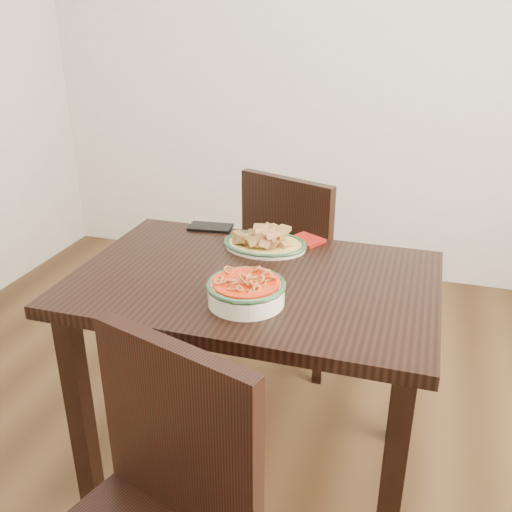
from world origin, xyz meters
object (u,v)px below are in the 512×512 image
(dining_table, at_px, (254,309))
(noodle_bowl, at_px, (246,289))
(chair_far, at_px, (299,261))
(smartphone, at_px, (210,227))
(fish_plate, at_px, (265,235))

(dining_table, xyz_separation_m, noodle_bowl, (0.03, -0.16, 0.15))
(chair_far, relative_size, noodle_bowl, 4.01)
(chair_far, bearing_deg, noodle_bowl, 113.27)
(smartphone, bearing_deg, fish_plate, -31.72)
(fish_plate, relative_size, smartphone, 1.76)
(dining_table, height_order, noodle_bowl, noodle_bowl)
(chair_far, bearing_deg, smartphone, 74.45)
(dining_table, height_order, chair_far, chair_far)
(chair_far, relative_size, smartphone, 5.65)
(noodle_bowl, bearing_deg, fish_plate, 98.77)
(noodle_bowl, xyz_separation_m, smartphone, (-0.30, 0.50, -0.04))
(chair_far, distance_m, noodle_bowl, 0.91)
(dining_table, distance_m, smartphone, 0.45)
(chair_far, height_order, noodle_bowl, chair_far)
(chair_far, xyz_separation_m, noodle_bowl, (0.04, -0.86, 0.29))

